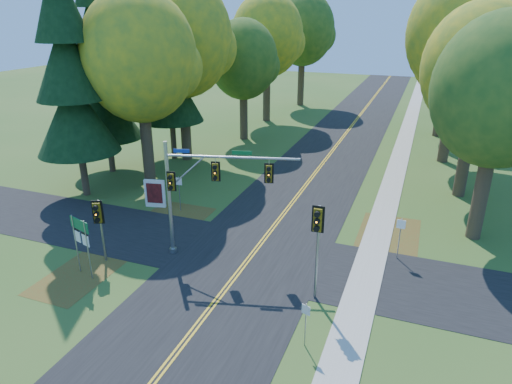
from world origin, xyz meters
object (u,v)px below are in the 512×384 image
(traffic_mast, at_px, (201,185))
(east_signal_pole, at_px, (318,230))
(route_sign_cluster, at_px, (81,235))
(info_kiosk, at_px, (155,194))

(traffic_mast, height_order, east_signal_pole, traffic_mast)
(east_signal_pole, height_order, route_sign_cluster, east_signal_pole)
(east_signal_pole, bearing_deg, route_sign_cluster, -171.62)
(info_kiosk, bearing_deg, route_sign_cluster, -92.74)
(info_kiosk, bearing_deg, traffic_mast, -49.78)
(east_signal_pole, relative_size, route_sign_cluster, 1.50)
(traffic_mast, distance_m, route_sign_cluster, 6.39)
(east_signal_pole, distance_m, info_kiosk, 14.65)
(route_sign_cluster, relative_size, info_kiosk, 1.64)
(east_signal_pole, relative_size, info_kiosk, 2.46)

